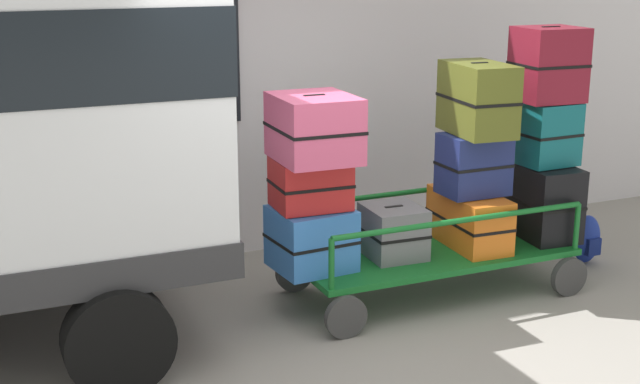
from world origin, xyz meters
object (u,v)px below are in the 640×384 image
suitcase_left_middle (311,183)px  suitcase_center_top (478,99)px  suitcase_center_middle (474,164)px  suitcase_midright_top (548,64)px  suitcase_midright_bottom (538,198)px  suitcase_midright_middle (547,133)px  suitcase_left_top (314,128)px  suitcase_midleft_bottom (393,231)px  suitcase_center_bottom (469,219)px  luggage_cart (432,257)px  backpack (587,239)px  suitcase_left_bottom (311,238)px

suitcase_left_middle → suitcase_center_top: 1.51m
suitcase_center_middle → suitcase_center_top: suitcase_center_top is taller
suitcase_midright_top → suitcase_midright_bottom: bearing=90.0°
suitcase_center_middle → suitcase_midright_middle: suitcase_midright_middle is taller
suitcase_left_top → suitcase_midleft_bottom: 1.14m
suitcase_left_top → suitcase_center_top: suitcase_center_top is taller
suitcase_center_bottom → suitcase_midright_middle: size_ratio=1.56×
luggage_cart → suitcase_midright_middle: bearing=-1.6°
suitcase_center_bottom → backpack: suitcase_center_bottom is taller
suitcase_left_middle → suitcase_center_bottom: 1.47m
suitcase_left_middle → suitcase_center_bottom: (1.40, -0.03, -0.45)m
suitcase_center_top → suitcase_center_middle: bearing=90.0°
suitcase_left_top → suitcase_midright_middle: 2.11m
luggage_cart → suitcase_left_middle: 1.28m
suitcase_left_bottom → suitcase_midright_bottom: (2.10, 0.01, 0.07)m
suitcase_midleft_bottom → backpack: 2.03m
suitcase_center_middle → suitcase_center_top: size_ratio=0.73×
suitcase_center_bottom → suitcase_midright_top: 1.41m
suitcase_midright_top → backpack: (0.60, 0.05, -1.60)m
suitcase_center_middle → suitcase_center_top: 0.53m
suitcase_left_bottom → suitcase_center_top: size_ratio=0.85×
suitcase_midleft_bottom → suitcase_midright_middle: size_ratio=0.96×
suitcase_center_middle → suitcase_midright_middle: size_ratio=1.00×
suitcase_midright_middle → suitcase_center_middle: bearing=179.1°
luggage_cart → suitcase_midright_middle: suitcase_midright_middle is taller
luggage_cart → suitcase_left_bottom: (-1.05, 0.03, 0.30)m
suitcase_midright_bottom → suitcase_midright_top: suitcase_midright_top is taller
suitcase_left_middle → suitcase_midleft_bottom: (0.70, -0.02, -0.46)m
suitcase_center_bottom → backpack: bearing=2.9°
suitcase_left_middle → suitcase_midright_bottom: bearing=-0.2°
suitcase_left_middle → suitcase_left_top: suitcase_left_top is taller
suitcase_midleft_bottom → suitcase_center_top: (0.70, -0.05, 1.02)m
suitcase_left_top → suitcase_midleft_bottom: (0.70, 0.05, -0.90)m
luggage_cart → suitcase_center_middle: (0.35, -0.02, 0.75)m
suitcase_center_bottom → suitcase_midright_bottom: size_ratio=0.97×
luggage_cart → suitcase_left_top: 1.56m
suitcase_center_middle → suitcase_midright_bottom: (0.70, 0.05, -0.38)m
suitcase_left_bottom → suitcase_left_middle: (0.00, 0.01, 0.43)m
suitcase_center_middle → suitcase_left_top: bearing=-179.5°
suitcase_left_top → backpack: suitcase_left_top is taller
suitcase_left_middle → suitcase_left_bottom: bearing=-90.0°
suitcase_midright_top → backpack: bearing=5.2°
suitcase_center_middle → suitcase_midright_middle: (0.70, -0.01, 0.19)m
backpack → suitcase_center_bottom: bearing=-177.1°
luggage_cart → suitcase_midright_bottom: (1.05, 0.03, 0.37)m
luggage_cart → suitcase_center_bottom: size_ratio=2.83×
suitcase_left_top → suitcase_midright_bottom: 2.24m
suitcase_center_top → backpack: size_ratio=1.64×
suitcase_left_middle → suitcase_center_top: suitcase_center_top is taller
suitcase_center_top → backpack: 1.89m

